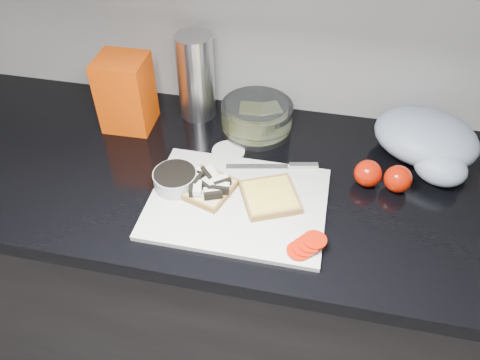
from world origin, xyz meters
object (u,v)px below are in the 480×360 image
(cutting_board, at_px, (237,203))
(bread_bag, at_px, (126,93))
(glass_bowl, at_px, (257,118))
(steel_canister, at_px, (196,77))

(cutting_board, distance_m, bread_bag, 0.44)
(glass_bowl, relative_size, bread_bag, 0.96)
(cutting_board, height_order, glass_bowl, glass_bowl)
(cutting_board, bearing_deg, steel_canister, 119.21)
(cutting_board, relative_size, steel_canister, 1.69)
(glass_bowl, distance_m, bread_bag, 0.35)
(glass_bowl, relative_size, steel_canister, 0.80)
(cutting_board, height_order, steel_canister, steel_canister)
(glass_bowl, distance_m, steel_canister, 0.20)
(cutting_board, relative_size, bread_bag, 2.02)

